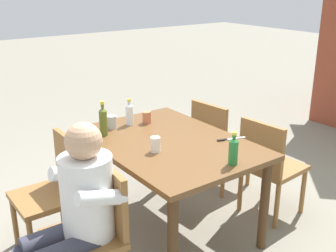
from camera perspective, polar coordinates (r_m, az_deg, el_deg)
ground_plane at (r=3.55m, az=-0.00°, el=-13.70°), size 24.00×24.00×0.00m
dining_table at (r=3.23m, az=-0.00°, el=-3.64°), size 1.42×1.01×0.77m
chair_near_right at (r=2.70m, az=-9.95°, el=-13.46°), size 0.48×0.48×0.87m
chair_far_left at (r=4.00m, az=6.67°, el=-1.96°), size 0.48×0.48×0.87m
chair_near_left at (r=3.22m, az=-15.18°, el=-8.09°), size 0.44×0.44×0.87m
chair_far_right at (r=3.60m, az=13.56°, el=-4.93°), size 0.47×0.47×0.87m
person_in_white_shirt at (r=2.59m, az=-12.45°, el=-10.95°), size 0.47×0.62×1.18m
bottle_green at (r=2.80m, az=8.91°, el=-3.32°), size 0.06×0.06×0.23m
bottle_clear at (r=3.53m, az=-5.29°, el=1.70°), size 0.06×0.06×0.23m
bottle_olive at (r=3.30m, az=-8.84°, el=0.70°), size 0.06×0.06×0.28m
cup_terracotta at (r=3.57m, az=-2.92°, el=1.18°), size 0.07×0.07×0.10m
cup_white at (r=2.98m, az=-1.73°, el=-2.54°), size 0.07×0.07×0.11m
cup_steel at (r=3.47m, az=-7.71°, el=0.54°), size 0.08×0.08×0.11m
table_knife at (r=3.25m, az=8.36°, el=-1.79°), size 0.09×0.24×0.01m
backpack_by_near_side at (r=4.40m, az=-9.69°, el=-3.81°), size 0.33×0.20×0.46m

